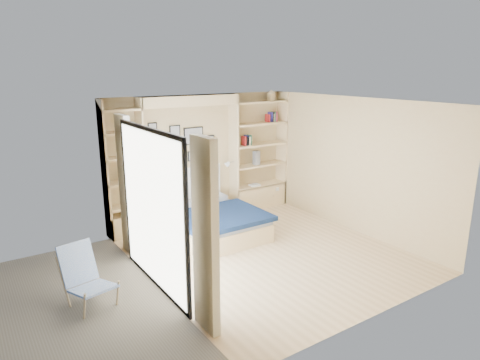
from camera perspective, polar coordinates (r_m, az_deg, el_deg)
ground at (r=7.27m, az=3.57°, el=-9.65°), size 4.50×4.50×0.00m
room_shell at (r=7.93m, az=-5.22°, el=0.64°), size 4.50×4.50×4.50m
bed at (r=7.94m, az=-3.86°, el=-5.46°), size 1.58×1.99×1.07m
photo_gallery at (r=8.40m, az=-8.02°, el=5.04°), size 1.48×0.02×0.82m
reading_lamps at (r=8.37m, az=-6.29°, el=1.54°), size 1.92×0.12×0.15m
shelf_decor at (r=9.02m, az=1.19°, el=6.37°), size 3.47×0.23×2.03m
deck at (r=6.05m, az=-25.99°, el=-16.60°), size 3.20×4.00×0.05m
deck_chair at (r=6.01m, az=-19.89°, el=-12.02°), size 0.62×0.87×0.80m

